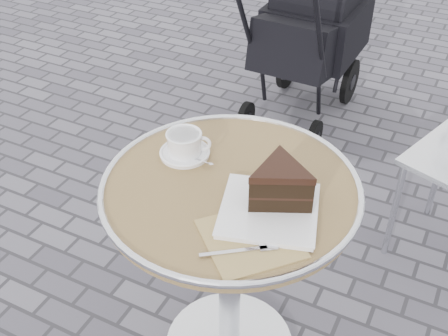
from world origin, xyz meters
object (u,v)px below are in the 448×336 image
at_px(cappuccino_set, 185,145).
at_px(baby_stroller, 309,40).
at_px(cafe_table, 230,229).
at_px(cake_plate_set, 277,191).

relative_size(cappuccino_set, baby_stroller, 0.18).
bearing_deg(cafe_table, cappuccino_set, 159.18).
height_order(cafe_table, cappuccino_set, cappuccino_set).
distance_m(cafe_table, cake_plate_set, 0.27).
xyz_separation_m(cappuccino_set, cake_plate_set, (0.33, -0.10, 0.03)).
xyz_separation_m(cappuccino_set, baby_stroller, (-0.15, 1.55, -0.33)).
bearing_deg(cappuccino_set, cafe_table, -44.09).
xyz_separation_m(cake_plate_set, baby_stroller, (-0.48, 1.65, -0.36)).
bearing_deg(cafe_table, cake_plate_set, -13.00).
height_order(cappuccino_set, cake_plate_set, cake_plate_set).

